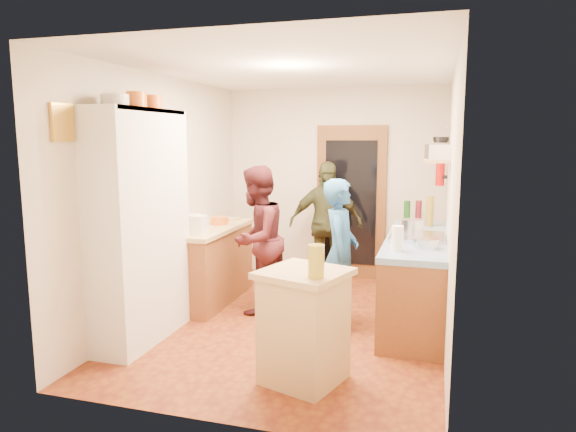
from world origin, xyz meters
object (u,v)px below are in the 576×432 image
at_px(person_left, 261,239).
at_px(right_counter_base, 416,281).
at_px(person_back, 327,224).
at_px(island_base, 304,329).
at_px(person_hob, 343,254).
at_px(hutch_body, 140,227).

bearing_deg(person_left, right_counter_base, 103.92).
distance_m(right_counter_base, person_back, 1.62).
xyz_separation_m(island_base, person_left, (-0.90, 1.54, 0.39)).
distance_m(island_base, person_hob, 1.33).
bearing_deg(person_hob, person_left, 71.25).
relative_size(island_base, person_hob, 0.56).
distance_m(person_hob, person_left, 1.01).
bearing_deg(person_left, person_hob, 82.73).
bearing_deg(person_left, island_base, 37.64).
relative_size(hutch_body, island_base, 2.56).
distance_m(hutch_body, island_base, 1.89).
distance_m(island_base, person_back, 2.81).
bearing_deg(person_back, hutch_body, -137.43).
bearing_deg(right_counter_base, person_left, -173.48).
bearing_deg(person_hob, hutch_body, 111.43).
height_order(hutch_body, person_back, hutch_body).
height_order(hutch_body, right_counter_base, hutch_body).
relative_size(hutch_body, person_hob, 1.44).
distance_m(island_base, person_left, 1.82).
height_order(person_hob, person_back, person_back).
height_order(hutch_body, island_base, hutch_body).
xyz_separation_m(right_counter_base, person_back, (-1.19, 1.02, 0.40)).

